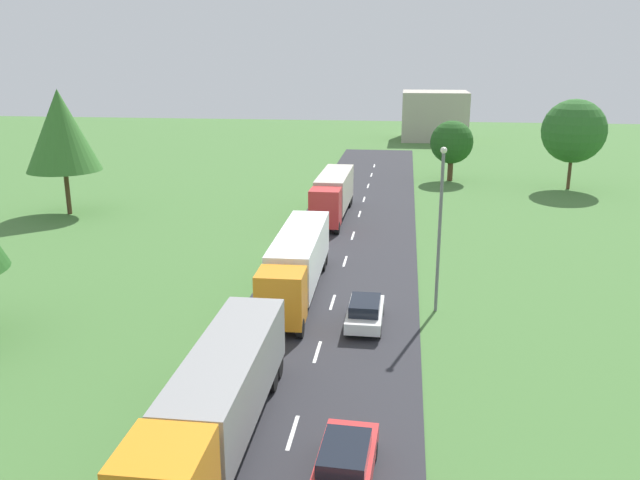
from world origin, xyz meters
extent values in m
cube|color=#2B2B30|center=(0.00, 24.50, 0.03)|extent=(10.00, 140.00, 0.06)
cube|color=white|center=(0.00, 17.19, 0.07)|extent=(0.16, 2.40, 0.01)
cube|color=white|center=(0.00, 24.26, 0.07)|extent=(0.16, 2.40, 0.01)
cube|color=white|center=(0.00, 30.91, 0.07)|extent=(0.16, 2.40, 0.01)
cube|color=white|center=(0.00, 38.77, 0.07)|extent=(0.16, 2.40, 0.01)
cube|color=white|center=(0.00, 45.52, 0.07)|extent=(0.16, 2.40, 0.01)
cube|color=white|center=(0.00, 52.92, 0.07)|extent=(0.16, 2.40, 0.01)
cube|color=white|center=(0.00, 59.16, 0.07)|extent=(0.16, 2.40, 0.01)
cube|color=white|center=(0.00, 66.10, 0.07)|extent=(0.16, 2.40, 0.01)
cube|color=white|center=(0.00, 72.95, 0.07)|extent=(0.16, 2.40, 0.01)
cube|color=white|center=(0.00, 79.64, 0.07)|extent=(0.16, 2.40, 0.01)
cube|color=gray|center=(-2.46, 17.24, 2.17)|extent=(2.54, 10.21, 2.62)
cube|color=black|center=(-2.46, 17.24, 0.66)|extent=(0.94, 9.69, 0.24)
cylinder|color=black|center=(-1.43, 20.31, 0.56)|extent=(0.35, 1.00, 1.00)
cylinder|color=black|center=(-3.53, 20.30, 0.56)|extent=(0.35, 1.00, 1.00)
cylinder|color=black|center=(-1.43, 21.53, 0.56)|extent=(0.35, 1.00, 1.00)
cylinder|color=black|center=(-3.53, 21.52, 0.56)|extent=(0.35, 1.00, 1.00)
cube|color=orange|center=(-2.17, 26.40, 1.97)|extent=(2.48, 2.31, 2.82)
cube|color=black|center=(-2.15, 25.33, 2.48)|extent=(2.10, 0.14, 1.24)
cube|color=white|center=(-2.30, 33.35, 2.23)|extent=(2.71, 10.98, 2.74)
cube|color=black|center=(-2.30, 33.35, 0.66)|extent=(1.10, 10.40, 0.24)
cylinder|color=black|center=(-1.11, 25.85, 0.56)|extent=(0.37, 1.01, 1.00)
cylinder|color=black|center=(-3.21, 25.81, 0.56)|extent=(0.37, 1.01, 1.00)
cylinder|color=black|center=(-1.31, 36.65, 0.56)|extent=(0.37, 1.01, 1.00)
cylinder|color=black|center=(-3.41, 36.61, 0.56)|extent=(0.37, 1.01, 1.00)
cylinder|color=black|center=(-1.34, 37.96, 0.56)|extent=(0.37, 1.01, 1.00)
cylinder|color=black|center=(-3.43, 37.92, 0.56)|extent=(0.37, 1.01, 1.00)
cube|color=red|center=(-2.34, 46.47, 2.08)|extent=(2.47, 2.35, 3.03)
cube|color=black|center=(-2.36, 45.37, 2.62)|extent=(2.10, 0.13, 1.34)
cube|color=beige|center=(-2.27, 52.77, 2.34)|extent=(2.62, 9.60, 2.95)
cube|color=black|center=(-2.27, 52.77, 0.66)|extent=(1.01, 9.10, 0.24)
cylinder|color=black|center=(-1.30, 45.88, 0.56)|extent=(0.36, 1.00, 1.00)
cylinder|color=black|center=(-3.40, 45.90, 0.56)|extent=(0.36, 1.00, 1.00)
cylinder|color=black|center=(-1.18, 55.63, 0.56)|extent=(0.36, 1.00, 1.00)
cylinder|color=black|center=(-3.28, 55.65, 0.56)|extent=(0.36, 1.00, 1.00)
cylinder|color=black|center=(-1.17, 56.77, 0.56)|extent=(0.36, 1.00, 1.00)
cylinder|color=black|center=(-3.27, 56.80, 0.56)|extent=(0.36, 1.00, 1.00)
cube|color=red|center=(2.27, 14.49, 0.73)|extent=(2.06, 4.46, 0.69)
cube|color=black|center=(2.26, 14.27, 1.33)|extent=(1.68, 2.52, 0.52)
cylinder|color=black|center=(1.51, 16.01, 0.38)|extent=(0.25, 0.65, 0.64)
cylinder|color=black|center=(3.17, 15.93, 0.38)|extent=(0.25, 0.65, 0.64)
cube|color=white|center=(2.08, 27.85, 0.68)|extent=(1.88, 4.41, 0.60)
cube|color=black|center=(2.08, 27.63, 1.27)|extent=(1.57, 2.48, 0.58)
cylinder|color=black|center=(1.27, 29.36, 0.38)|extent=(0.23, 0.64, 0.64)
cylinder|color=black|center=(2.92, 29.34, 0.38)|extent=(0.23, 0.64, 0.64)
cylinder|color=black|center=(1.25, 26.36, 0.38)|extent=(0.23, 0.64, 0.64)
cylinder|color=black|center=(2.89, 26.35, 0.38)|extent=(0.23, 0.64, 0.64)
cylinder|color=slate|center=(5.92, 30.54, 4.50)|extent=(0.18, 0.18, 8.99)
sphere|color=silver|center=(5.92, 30.54, 9.11)|extent=(0.36, 0.36, 0.36)
cylinder|color=#513823|center=(21.53, 67.71, 1.85)|extent=(0.37, 0.37, 3.69)
sphere|color=#2D6628|center=(21.53, 67.71, 6.20)|extent=(6.69, 6.69, 6.69)
cylinder|color=#513823|center=(-26.26, 49.87, 1.99)|extent=(0.42, 0.42, 3.98)
cone|color=#38702D|center=(-26.26, 49.87, 7.56)|extent=(6.51, 6.51, 7.16)
cylinder|color=#513823|center=(9.12, 70.84, 1.30)|extent=(0.62, 0.62, 2.61)
sphere|color=#23561E|center=(9.12, 70.84, 4.43)|extent=(4.85, 4.85, 4.85)
cube|color=#B2A899|center=(8.62, 108.81, 4.02)|extent=(10.80, 10.81, 8.03)
camera|label=1|loc=(3.88, -4.39, 14.00)|focal=36.52mm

